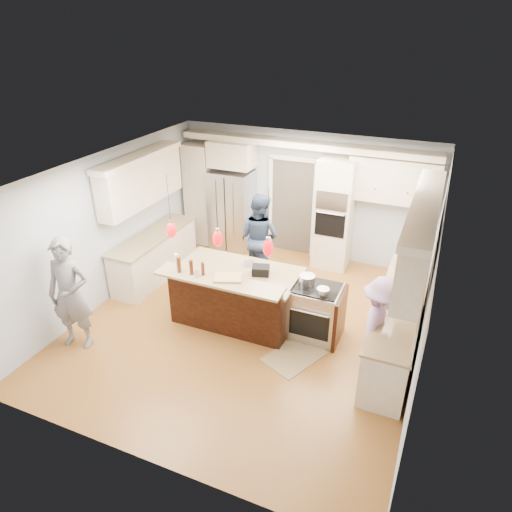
{
  "coord_description": "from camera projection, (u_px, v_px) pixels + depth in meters",
  "views": [
    {
      "loc": [
        2.65,
        -5.9,
        4.67
      ],
      "look_at": [
        0.0,
        0.35,
        1.15
      ],
      "focal_mm": 32.0,
      "sensor_mm": 36.0,
      "label": 1
    }
  ],
  "objects": [
    {
      "name": "beer_bottle_a",
      "position": [
        179.0,
        265.0,
        7.16
      ],
      "size": [
        0.08,
        0.08,
        0.26
      ],
      "primitive_type": "cylinder",
      "rotation": [
        0.0,
        0.0,
        -0.37
      ],
      "color": "#49200D",
      "rests_on": "kitchen_island"
    },
    {
      "name": "pendant_lights",
      "position": [
        218.0,
        238.0,
        6.73
      ],
      "size": [
        1.75,
        0.15,
        1.03
      ],
      "color": "black",
      "rests_on": "ground"
    },
    {
      "name": "left_cabinets",
      "position": [
        150.0,
        228.0,
        8.91
      ],
      "size": [
        0.64,
        2.3,
        2.51
      ],
      "color": "beige",
      "rests_on": "ground"
    },
    {
      "name": "refrigerator",
      "position": [
        232.0,
        210.0,
        10.17
      ],
      "size": [
        0.9,
        0.7,
        1.8
      ],
      "primitive_type": "cube",
      "color": "#B7B7BC",
      "rests_on": "ground"
    },
    {
      "name": "island_range",
      "position": [
        317.0,
        312.0,
        7.4
      ],
      "size": [
        0.82,
        0.71,
        0.92
      ],
      "color": "#B7B7BC",
      "rests_on": "ground"
    },
    {
      "name": "oven_column",
      "position": [
        334.0,
        214.0,
        9.28
      ],
      "size": [
        0.72,
        0.69,
        2.3
      ],
      "color": "beige",
      "rests_on": "ground"
    },
    {
      "name": "person_range_side",
      "position": [
        380.0,
        328.0,
        6.45
      ],
      "size": [
        0.66,
        1.06,
        1.59
      ],
      "primitive_type": "imported",
      "rotation": [
        0.0,
        0.0,
        1.51
      ],
      "color": "#B990C2",
      "rests_on": "ground"
    },
    {
      "name": "pot_small",
      "position": [
        323.0,
        291.0,
        7.0
      ],
      "size": [
        0.19,
        0.19,
        0.1
      ],
      "primitive_type": "cylinder",
      "color": "#B7B7BC",
      "rests_on": "island_range"
    },
    {
      "name": "back_upper_cabinets",
      "position": [
        268.0,
        180.0,
        9.64
      ],
      "size": [
        5.3,
        0.61,
        2.54
      ],
      "color": "beige",
      "rests_on": "ground"
    },
    {
      "name": "cutting_board",
      "position": [
        228.0,
        278.0,
        7.03
      ],
      "size": [
        0.51,
        0.43,
        0.03
      ],
      "primitive_type": "cube",
      "rotation": [
        0.0,
        0.0,
        0.36
      ],
      "color": "tan",
      "rests_on": "kitchen_island"
    },
    {
      "name": "person_far_left",
      "position": [
        259.0,
        237.0,
        8.93
      ],
      "size": [
        1.01,
        0.87,
        1.78
      ],
      "primitive_type": "imported",
      "rotation": [
        0.0,
        0.0,
        2.88
      ],
      "color": "#2D3D59",
      "rests_on": "ground"
    },
    {
      "name": "floor_rug",
      "position": [
        294.0,
        356.0,
        7.12
      ],
      "size": [
        0.96,
        1.1,
        0.01
      ],
      "primitive_type": "cube",
      "rotation": [
        0.0,
        0.0,
        -0.42
      ],
      "color": "#8F794E",
      "rests_on": "ground"
    },
    {
      "name": "beer_bottle_b",
      "position": [
        191.0,
        267.0,
        7.1
      ],
      "size": [
        0.07,
        0.07,
        0.25
      ],
      "primitive_type": "cylinder",
      "rotation": [
        0.0,
        0.0,
        0.16
      ],
      "color": "#49200D",
      "rests_on": "kitchen_island"
    },
    {
      "name": "pot_large",
      "position": [
        307.0,
        280.0,
        7.26
      ],
      "size": [
        0.25,
        0.25,
        0.15
      ],
      "primitive_type": "cylinder",
      "color": "#B7B7BC",
      "rests_on": "island_range"
    },
    {
      "name": "water_bottle",
      "position": [
        177.0,
        262.0,
        7.21
      ],
      "size": [
        0.09,
        0.09,
        0.29
      ],
      "primitive_type": "cylinder",
      "rotation": [
        0.0,
        0.0,
        0.33
      ],
      "color": "silver",
      "rests_on": "kitchen_island"
    },
    {
      "name": "drink_can",
      "position": [
        197.0,
        274.0,
        7.07
      ],
      "size": [
        0.06,
        0.06,
        0.11
      ],
      "primitive_type": "cylinder",
      "rotation": [
        0.0,
        0.0,
        0.13
      ],
      "color": "#B7B7BC",
      "rests_on": "kitchen_island"
    },
    {
      "name": "room_shell",
      "position": [
        247.0,
        227.0,
        7.05
      ],
      "size": [
        5.54,
        6.04,
        2.72
      ],
      "color": "#B2BCC6",
      "rests_on": "ground"
    },
    {
      "name": "right_counter_run",
      "position": [
        405.0,
        292.0,
        6.8
      ],
      "size": [
        0.64,
        3.1,
        2.51
      ],
      "color": "beige",
      "rests_on": "ground"
    },
    {
      "name": "beer_bottle_c",
      "position": [
        203.0,
        269.0,
        7.09
      ],
      "size": [
        0.07,
        0.07,
        0.22
      ],
      "primitive_type": "cylinder",
      "rotation": [
        0.0,
        0.0,
        -0.35
      ],
      "color": "#49200D",
      "rests_on": "kitchen_island"
    },
    {
      "name": "ground_plane",
      "position": [
        248.0,
        323.0,
        7.89
      ],
      "size": [
        6.0,
        6.0,
        0.0
      ],
      "primitive_type": "plane",
      "color": "#A7722D",
      "rests_on": "ground"
    },
    {
      "name": "kitchen_island",
      "position": [
        236.0,
        295.0,
        7.81
      ],
      "size": [
        2.1,
        1.46,
        1.12
      ],
      "color": "black",
      "rests_on": "ground"
    },
    {
      "name": "person_far_right",
      "position": [
        257.0,
        244.0,
        9.04
      ],
      "size": [
        0.92,
        0.67,
        1.45
      ],
      "primitive_type": "imported",
      "rotation": [
        0.0,
        0.0,
        2.72
      ],
      "color": "slate",
      "rests_on": "ground"
    },
    {
      "name": "person_bar_end",
      "position": [
        70.0,
        294.0,
        6.99
      ],
      "size": [
        0.76,
        0.59,
        1.86
      ],
      "primitive_type": "imported",
      "rotation": [
        0.0,
        0.0,
        0.23
      ],
      "color": "slate",
      "rests_on": "ground"
    }
  ]
}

